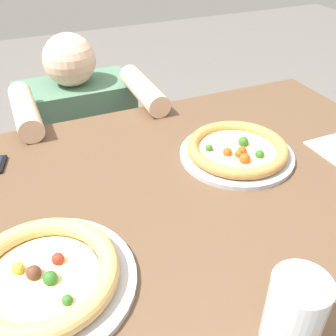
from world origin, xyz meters
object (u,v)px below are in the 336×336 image
at_px(pizza_far, 237,150).
at_px(diner_seated, 85,164).
at_px(water_cup_clear, 295,312).
at_px(pizza_near, 43,277).

relative_size(pizza_far, diner_seated, 0.31).
xyz_separation_m(pizza_far, water_cup_clear, (-0.19, -0.46, 0.05)).
bearing_deg(pizza_near, pizza_far, 22.86).
height_order(pizza_near, diner_seated, diner_seated).
height_order(water_cup_clear, diner_seated, diner_seated).
xyz_separation_m(pizza_far, diner_seated, (-0.28, 0.63, -0.36)).
distance_m(pizza_near, diner_seated, 0.95).
distance_m(pizza_near, water_cup_clear, 0.41).
relative_size(pizza_near, pizza_far, 1.10).
height_order(pizza_near, water_cup_clear, water_cup_clear).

